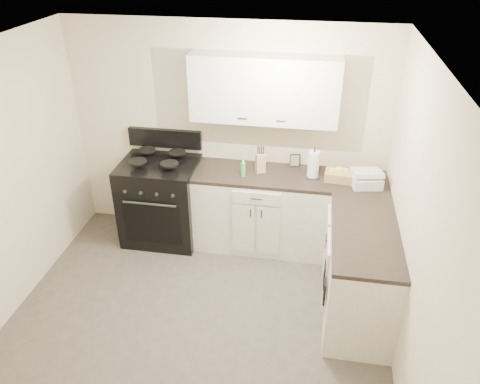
% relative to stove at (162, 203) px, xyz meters
% --- Properties ---
extents(floor, '(3.60, 3.60, 0.00)m').
position_rel_stove_xyz_m(floor, '(0.74, -1.48, -0.46)').
color(floor, '#473F38').
rests_on(floor, ground).
extents(ceiling, '(3.60, 3.60, 0.00)m').
position_rel_stove_xyz_m(ceiling, '(0.74, -1.48, 2.04)').
color(ceiling, white).
rests_on(ceiling, wall_back).
extents(wall_back, '(3.60, 0.00, 3.60)m').
position_rel_stove_xyz_m(wall_back, '(0.74, 0.32, 0.79)').
color(wall_back, beige).
rests_on(wall_back, ground).
extents(wall_right, '(0.00, 3.60, 3.60)m').
position_rel_stove_xyz_m(wall_right, '(2.54, -1.48, 0.79)').
color(wall_right, beige).
rests_on(wall_right, ground).
extents(base_cabinets_back, '(1.55, 0.60, 0.90)m').
position_rel_stove_xyz_m(base_cabinets_back, '(1.16, 0.02, -0.01)').
color(base_cabinets_back, white).
rests_on(base_cabinets_back, floor).
extents(base_cabinets_right, '(0.60, 1.90, 0.90)m').
position_rel_stove_xyz_m(base_cabinets_right, '(2.24, -0.63, -0.01)').
color(base_cabinets_right, white).
rests_on(base_cabinets_right, floor).
extents(countertop_back, '(1.55, 0.60, 0.04)m').
position_rel_stove_xyz_m(countertop_back, '(1.16, 0.02, 0.46)').
color(countertop_back, black).
rests_on(countertop_back, base_cabinets_back).
extents(countertop_right, '(0.60, 1.90, 0.04)m').
position_rel_stove_xyz_m(countertop_right, '(2.24, -0.63, 0.46)').
color(countertop_right, black).
rests_on(countertop_right, base_cabinets_right).
extents(upper_cabinets, '(1.55, 0.30, 0.70)m').
position_rel_stove_xyz_m(upper_cabinets, '(1.16, 0.18, 1.38)').
color(upper_cabinets, white).
rests_on(upper_cabinets, wall_back).
extents(stove, '(0.87, 0.74, 1.05)m').
position_rel_stove_xyz_m(stove, '(0.00, 0.00, 0.00)').
color(stove, black).
rests_on(stove, floor).
extents(knife_block, '(0.12, 0.12, 0.21)m').
position_rel_stove_xyz_m(knife_block, '(1.15, 0.07, 0.59)').
color(knife_block, tan).
rests_on(knife_block, countertop_back).
extents(paper_towel, '(0.16, 0.16, 0.30)m').
position_rel_stove_xyz_m(paper_towel, '(1.73, 0.04, 0.63)').
color(paper_towel, white).
rests_on(paper_towel, countertop_back).
extents(soap_bottle, '(0.06, 0.06, 0.15)m').
position_rel_stove_xyz_m(soap_bottle, '(0.98, -0.06, 0.56)').
color(soap_bottle, '#46B75D').
rests_on(soap_bottle, countertop_back).
extents(picture_frame, '(0.12, 0.06, 0.14)m').
position_rel_stove_xyz_m(picture_frame, '(1.52, 0.27, 0.55)').
color(picture_frame, black).
rests_on(picture_frame, countertop_back).
extents(wicker_basket, '(0.32, 0.23, 0.10)m').
position_rel_stove_xyz_m(wicker_basket, '(2.01, 0.01, 0.53)').
color(wicker_basket, tan).
rests_on(wicker_basket, countertop_right).
extents(countertop_grill, '(0.34, 0.33, 0.11)m').
position_rel_stove_xyz_m(countertop_grill, '(2.28, -0.05, 0.53)').
color(countertop_grill, white).
rests_on(countertop_grill, countertop_right).
extents(oven_mitt_near, '(0.02, 0.13, 0.23)m').
position_rel_stove_xyz_m(oven_mitt_near, '(1.91, -1.28, 0.04)').
color(oven_mitt_near, black).
rests_on(oven_mitt_near, base_cabinets_right).
extents(oven_mitt_far, '(0.02, 0.15, 0.26)m').
position_rel_stove_xyz_m(oven_mitt_far, '(1.91, -1.06, 0.05)').
color(oven_mitt_far, black).
rests_on(oven_mitt_far, base_cabinets_right).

